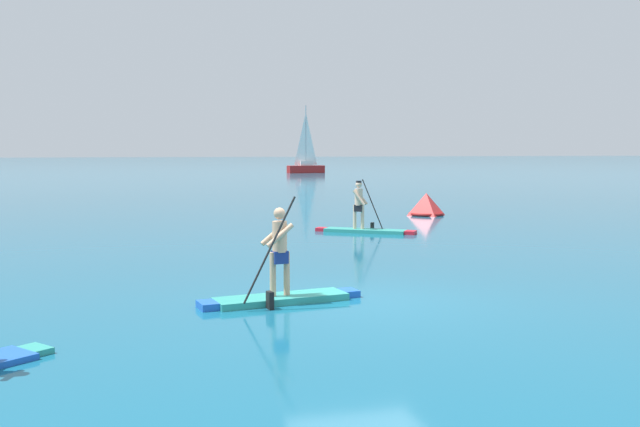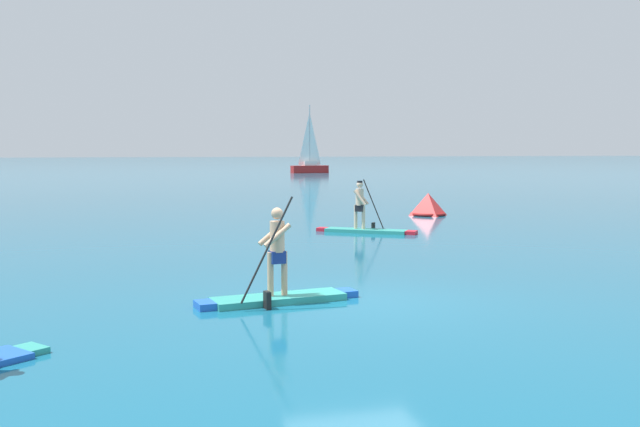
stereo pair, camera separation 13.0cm
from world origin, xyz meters
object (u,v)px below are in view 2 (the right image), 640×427
object	(u,v)px
paddleboarder_mid_center	(277,284)
sailboat_right_horizon	(310,163)
paddleboarder_far_right	(365,222)
race_marker_buoy	(428,206)

from	to	relation	value
paddleboarder_mid_center	sailboat_right_horizon	size ratio (longest dim) A/B	0.40
paddleboarder_far_right	race_marker_buoy	xyz separation A→B (m)	(4.37, 5.20, 0.07)
sailboat_right_horizon	race_marker_buoy	bearing A→B (deg)	-104.39
paddleboarder_far_right	race_marker_buoy	size ratio (longest dim) A/B	2.07
paddleboarder_mid_center	paddleboarder_far_right	xyz separation A→B (m)	(4.84, 9.96, -0.00)
paddleboarder_mid_center	race_marker_buoy	world-z (taller)	paddleboarder_mid_center
paddleboarder_far_right	race_marker_buoy	bearing A→B (deg)	83.38
paddleboarder_far_right	race_marker_buoy	distance (m)	6.80
race_marker_buoy	sailboat_right_horizon	world-z (taller)	sailboat_right_horizon
paddleboarder_far_right	paddleboarder_mid_center	bearing A→B (deg)	-82.46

